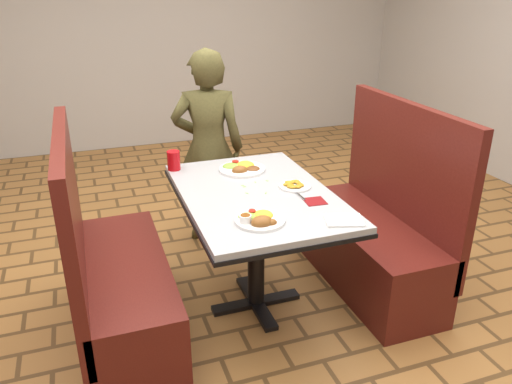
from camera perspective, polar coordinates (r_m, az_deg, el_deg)
dining_table at (r=2.81m, az=0.00°, el=-1.81°), size 0.81×1.21×0.75m
booth_bench_left at (r=2.83m, az=-15.65°, el=-9.98°), size 0.47×1.20×1.17m
booth_bench_right at (r=3.28m, az=13.33°, el=-4.96°), size 0.47×1.20×1.17m
diner_person at (r=3.64m, az=-5.47°, el=4.98°), size 0.59×0.47×1.42m
near_dinner_plate at (r=2.41m, az=0.38°, el=-2.88°), size 0.25×0.25×0.08m
far_dinner_plate at (r=3.08m, az=-1.63°, el=2.97°), size 0.28×0.28×0.07m
plantain_plate at (r=2.84m, az=4.46°, el=0.77°), size 0.18×0.18×0.03m
maroon_napkin at (r=2.67m, az=6.74°, el=-1.06°), size 0.12×0.12×0.00m
spoon_utensil at (r=2.72m, az=5.00°, el=-0.38°), size 0.02×0.14×0.00m
red_tumbler at (r=3.12m, az=-9.39°, el=3.58°), size 0.08×0.08×0.12m
paper_napkin at (r=2.47m, az=10.03°, el=-3.19°), size 0.21×0.18×0.01m
knife_utensil at (r=2.47m, az=0.67°, el=-2.69°), size 0.07×0.16×0.00m
fork_utensil at (r=2.39m, az=0.57°, el=-3.57°), size 0.04×0.16×0.00m
lettuce_shreds at (r=2.83m, az=0.36°, el=0.57°), size 0.28×0.32×0.00m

